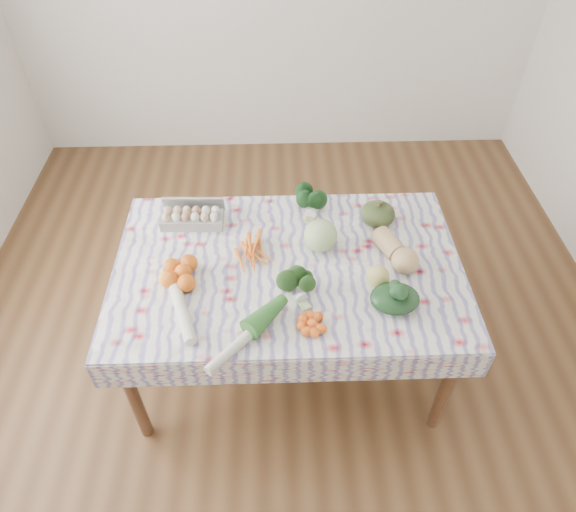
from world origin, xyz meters
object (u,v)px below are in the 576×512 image
object	(u,v)px
dining_table	(288,277)
egg_carton	(192,219)
cabbage	(321,235)
kabocha_squash	(378,214)
grapefruit	(378,276)
butternut_squash	(396,250)

from	to	relation	value
dining_table	egg_carton	distance (m)	0.58
egg_carton	cabbage	size ratio (longest dim) A/B	1.95
kabocha_squash	grapefruit	bearing A→B (deg)	-98.81
egg_carton	grapefruit	bearing A→B (deg)	-24.46
kabocha_squash	cabbage	distance (m)	0.36
egg_carton	cabbage	distance (m)	0.67
kabocha_squash	cabbage	size ratio (longest dim) A/B	1.09
cabbage	grapefruit	bearing A→B (deg)	-45.71
egg_carton	kabocha_squash	xyz separation A→B (m)	(0.95, -0.01, 0.02)
egg_carton	grapefruit	size ratio (longest dim) A/B	3.06
grapefruit	kabocha_squash	bearing A→B (deg)	81.19
butternut_squash	grapefruit	distance (m)	0.19
cabbage	grapefruit	distance (m)	0.35
cabbage	butternut_squash	distance (m)	0.37
cabbage	egg_carton	bearing A→B (deg)	163.47
grapefruit	cabbage	bearing A→B (deg)	134.29
kabocha_squash	butternut_squash	xyz separation A→B (m)	(0.05, -0.27, 0.01)
dining_table	cabbage	distance (m)	0.26
egg_carton	cabbage	xyz separation A→B (m)	(0.64, -0.19, 0.04)
kabocha_squash	dining_table	bearing A→B (deg)	-148.16
egg_carton	cabbage	world-z (taller)	cabbage
dining_table	butternut_squash	xyz separation A→B (m)	(0.51, 0.02, 0.15)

